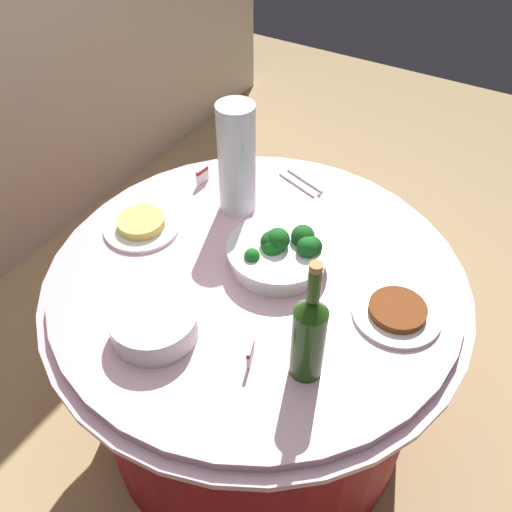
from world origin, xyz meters
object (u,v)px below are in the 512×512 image
object	(u,v)px
label_placard_front	(202,175)
food_plate_stir_fry	(397,312)
wine_bottle	(309,334)
label_placard_mid	(250,353)
food_plate_noodles	(142,225)
broccoli_bowl	(280,252)
plate_stack	(154,323)
serving_tongs	(302,184)
decorative_fruit_vase	(237,166)

from	to	relation	value
label_placard_front	food_plate_stir_fry	bearing A→B (deg)	-105.87
wine_bottle	label_placard_front	distance (m)	0.78
label_placard_front	label_placard_mid	size ratio (longest dim) A/B	1.00
food_plate_noodles	food_plate_stir_fry	world-z (taller)	food_plate_noodles
broccoli_bowl	wine_bottle	bearing A→B (deg)	-141.24
food_plate_noodles	label_placard_front	xyz separation A→B (m)	(0.28, -0.02, 0.02)
broccoli_bowl	plate_stack	xyz separation A→B (m)	(-0.36, 0.14, -0.01)
broccoli_bowl	serving_tongs	bearing A→B (deg)	18.14
food_plate_stir_fry	broccoli_bowl	bearing A→B (deg)	87.91
plate_stack	food_plate_stir_fry	bearing A→B (deg)	-53.58
wine_bottle	serving_tongs	xyz separation A→B (m)	(0.62, 0.33, -0.12)
wine_bottle	food_plate_stir_fry	size ratio (longest dim) A/B	1.53
serving_tongs	food_plate_stir_fry	bearing A→B (deg)	-128.73
broccoli_bowl	serving_tongs	world-z (taller)	broccoli_bowl
serving_tongs	label_placard_front	size ratio (longest dim) A/B	3.01
broccoli_bowl	decorative_fruit_vase	xyz separation A→B (m)	(0.15, 0.23, 0.11)
broccoli_bowl	decorative_fruit_vase	distance (m)	0.30
plate_stack	food_plate_noodles	size ratio (longest dim) A/B	0.95
food_plate_noodles	plate_stack	bearing A→B (deg)	-135.35
broccoli_bowl	label_placard_front	size ratio (longest dim) A/B	5.09
plate_stack	wine_bottle	world-z (taller)	wine_bottle
food_plate_stir_fry	label_placard_mid	size ratio (longest dim) A/B	4.00
broccoli_bowl	food_plate_stir_fry	world-z (taller)	broccoli_bowl
plate_stack	food_plate_noodles	world-z (taller)	plate_stack
serving_tongs	label_placard_front	xyz separation A→B (m)	(-0.15, 0.28, 0.03)
label_placard_front	label_placard_mid	bearing A→B (deg)	-135.93
broccoli_bowl	label_placard_front	xyz separation A→B (m)	(0.20, 0.40, -0.01)
serving_tongs	food_plate_noodles	bearing A→B (deg)	145.37
decorative_fruit_vase	label_placard_front	bearing A→B (deg)	74.51
serving_tongs	label_placard_front	world-z (taller)	label_placard_front
wine_bottle	broccoli_bowl	bearing A→B (deg)	38.76
decorative_fruit_vase	serving_tongs	world-z (taller)	decorative_fruit_vase
decorative_fruit_vase	serving_tongs	bearing A→B (deg)	-30.20
broccoli_bowl	food_plate_noodles	world-z (taller)	broccoli_bowl
plate_stack	decorative_fruit_vase	xyz separation A→B (m)	(0.51, 0.09, 0.11)
wine_bottle	food_plate_stir_fry	xyz separation A→B (m)	(0.26, -0.12, -0.12)
broccoli_bowl	serving_tongs	distance (m)	0.37
serving_tongs	food_plate_stir_fry	xyz separation A→B (m)	(-0.36, -0.45, 0.01)
decorative_fruit_vase	label_placard_front	world-z (taller)	decorative_fruit_vase
food_plate_stir_fry	label_placard_mid	bearing A→B (deg)	141.81
plate_stack	food_plate_noodles	distance (m)	0.39
wine_bottle	food_plate_noodles	size ratio (longest dim) A/B	1.53
wine_bottle	decorative_fruit_vase	world-z (taller)	decorative_fruit_vase
food_plate_noodles	label_placard_mid	world-z (taller)	label_placard_mid
food_plate_stir_fry	plate_stack	bearing A→B (deg)	126.42
broccoli_bowl	decorative_fruit_vase	bearing A→B (deg)	56.93
decorative_fruit_vase	label_placard_mid	world-z (taller)	decorative_fruit_vase
wine_bottle	label_placard_mid	xyz separation A→B (m)	(-0.04, 0.12, -0.10)
decorative_fruit_vase	food_plate_noodles	bearing A→B (deg)	141.92
plate_stack	food_plate_stir_fry	xyz separation A→B (m)	(0.35, -0.48, -0.02)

